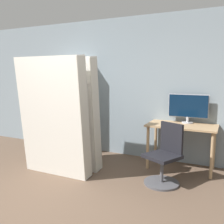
{
  "coord_description": "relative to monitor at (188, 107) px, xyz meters",
  "views": [
    {
      "loc": [
        1.97,
        -1.93,
        1.61
      ],
      "look_at": [
        0.36,
        1.44,
        1.05
      ],
      "focal_mm": 40.0,
      "sensor_mm": 36.0,
      "label": 1
    }
  ],
  "objects": [
    {
      "name": "office_chair",
      "position": [
        -0.17,
        -0.91,
        -0.7
      ],
      "size": [
        0.59,
        0.59,
        0.9
      ],
      "color": "#4C4C51",
      "rests_on": "ground"
    },
    {
      "name": "desk",
      "position": [
        -0.06,
        -0.2,
        -0.4
      ],
      "size": [
        1.15,
        0.62,
        0.77
      ],
      "color": "tan",
      "rests_on": "ground"
    },
    {
      "name": "mattress_near",
      "position": [
        -1.85,
        -1.34,
        -0.11
      ],
      "size": [
        1.17,
        0.38,
        1.9
      ],
      "color": "silver",
      "rests_on": "ground"
    },
    {
      "name": "monitor",
      "position": [
        0.0,
        0.0,
        0.0
      ],
      "size": [
        0.68,
        0.19,
        0.51
      ],
      "color": "#B7B7BC",
      "rests_on": "desk"
    },
    {
      "name": "ground_plane",
      "position": [
        -1.32,
        -2.51,
        -1.06
      ],
      "size": [
        16.0,
        16.0,
        0.0
      ],
      "primitive_type": "plane",
      "color": "brown"
    },
    {
      "name": "bookshelf",
      "position": [
        -2.47,
        -0.02,
        -0.15
      ],
      "size": [
        0.84,
        0.32,
        1.88
      ],
      "color": "beige",
      "rests_on": "ground"
    },
    {
      "name": "mattress_far",
      "position": [
        -1.85,
        -0.99,
        -0.11
      ],
      "size": [
        1.17,
        0.38,
        1.9
      ],
      "color": "silver",
      "rests_on": "ground"
    },
    {
      "name": "wall_back",
      "position": [
        -1.32,
        0.14,
        0.29
      ],
      "size": [
        8.0,
        0.06,
        2.7
      ],
      "color": "gray",
      "rests_on": "ground"
    }
  ]
}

